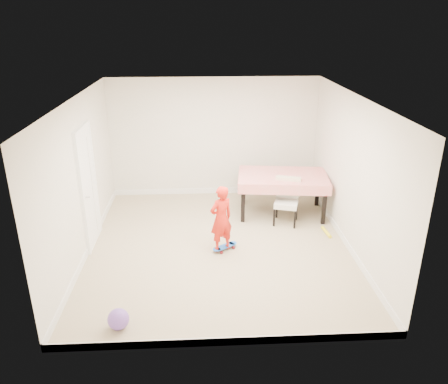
{
  "coord_description": "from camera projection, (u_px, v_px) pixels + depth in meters",
  "views": [
    {
      "loc": [
        -0.28,
        -6.76,
        3.78
      ],
      "look_at": [
        0.1,
        0.2,
        0.95
      ],
      "focal_mm": 35.0,
      "sensor_mm": 36.0,
      "label": 1
    }
  ],
  "objects": [
    {
      "name": "wall_left",
      "position": [
        82.0,
        180.0,
        7.09
      ],
      "size": [
        0.04,
        5.0,
        2.6
      ],
      "primitive_type": "cube",
      "color": "beige",
      "rests_on": "ground"
    },
    {
      "name": "baseboard_back",
      "position": [
        214.0,
        191.0,
        9.97
      ],
      "size": [
        4.5,
        0.02,
        0.12
      ],
      "primitive_type": "cube",
      "color": "white",
      "rests_on": "ground"
    },
    {
      "name": "wall_back",
      "position": [
        214.0,
        138.0,
        9.49
      ],
      "size": [
        4.5,
        0.04,
        2.6
      ],
      "primitive_type": "cube",
      "color": "beige",
      "rests_on": "ground"
    },
    {
      "name": "baseboard_left",
      "position": [
        90.0,
        247.0,
        7.55
      ],
      "size": [
        0.02,
        5.0,
        0.12
      ],
      "primitive_type": "cube",
      "color": "white",
      "rests_on": "ground"
    },
    {
      "name": "ceiling",
      "position": [
        218.0,
        99.0,
        6.72
      ],
      "size": [
        4.5,
        5.0,
        0.04
      ],
      "primitive_type": "cube",
      "color": "white",
      "rests_on": "wall_back"
    },
    {
      "name": "foam_toy",
      "position": [
        326.0,
        232.0,
        8.13
      ],
      "size": [
        0.1,
        0.4,
        0.06
      ],
      "primitive_type": "cylinder",
      "rotation": [
        1.57,
        0.0,
        0.1
      ],
      "color": "yellow",
      "rests_on": "ground"
    },
    {
      "name": "wall_front",
      "position": [
        228.0,
        253.0,
        4.9
      ],
      "size": [
        4.5,
        0.04,
        2.6
      ],
      "primitive_type": "cube",
      "color": "beige",
      "rests_on": "ground"
    },
    {
      "name": "baseboard_right",
      "position": [
        344.0,
        240.0,
        7.78
      ],
      "size": [
        0.02,
        5.0,
        0.12
      ],
      "primitive_type": "cube",
      "color": "white",
      "rests_on": "ground"
    },
    {
      "name": "ground",
      "position": [
        219.0,
        246.0,
        7.69
      ],
      "size": [
        5.0,
        5.0,
        0.0
      ],
      "primitive_type": "plane",
      "color": "tan",
      "rests_on": "ground"
    },
    {
      "name": "baseboard_front",
      "position": [
        228.0,
        341.0,
        5.36
      ],
      "size": [
        4.5,
        0.02,
        0.12
      ],
      "primitive_type": "cube",
      "color": "white",
      "rests_on": "ground"
    },
    {
      "name": "dining_chair",
      "position": [
        286.0,
        202.0,
        8.39
      ],
      "size": [
        0.63,
        0.69,
        0.89
      ],
      "primitive_type": null,
      "rotation": [
        0.0,
        0.0,
        -0.29
      ],
      "color": "beige",
      "rests_on": "ground"
    },
    {
      "name": "skateboard",
      "position": [
        225.0,
        248.0,
        7.56
      ],
      "size": [
        0.51,
        0.43,
        0.07
      ],
      "primitive_type": null,
      "rotation": [
        0.0,
        0.0,
        0.61
      ],
      "color": "blue",
      "rests_on": "ground"
    },
    {
      "name": "dining_table",
      "position": [
        282.0,
        194.0,
        8.83
      ],
      "size": [
        1.87,
        1.3,
        0.83
      ],
      "primitive_type": null,
      "rotation": [
        0.0,
        0.0,
        -0.11
      ],
      "color": "#B7090E",
      "rests_on": "ground"
    },
    {
      "name": "wall_right",
      "position": [
        351.0,
        175.0,
        7.31
      ],
      "size": [
        0.04,
        5.0,
        2.6
      ],
      "primitive_type": "cube",
      "color": "beige",
      "rests_on": "ground"
    },
    {
      "name": "balloon",
      "position": [
        118.0,
        319.0,
        5.63
      ],
      "size": [
        0.28,
        0.28,
        0.28
      ],
      "primitive_type": "sphere",
      "color": "#764DBA",
      "rests_on": "ground"
    },
    {
      "name": "child",
      "position": [
        221.0,
        221.0,
        7.31
      ],
      "size": [
        0.51,
        0.45,
        1.17
      ],
      "primitive_type": "imported",
      "rotation": [
        0.0,
        0.0,
        3.66
      ],
      "color": "red",
      "rests_on": "ground"
    },
    {
      "name": "door",
      "position": [
        88.0,
        189.0,
        7.47
      ],
      "size": [
        0.11,
        0.94,
        2.11
      ],
      "primitive_type": "cube",
      "color": "white",
      "rests_on": "ground"
    }
  ]
}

